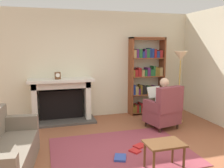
# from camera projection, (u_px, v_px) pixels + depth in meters

# --- Properties ---
(ground) EXTENTS (14.00, 14.00, 0.00)m
(ground) POSITION_uv_depth(u_px,v_px,m) (127.00, 159.00, 3.83)
(ground) COLOR #925437
(back_wall) EXTENTS (5.60, 0.10, 2.70)m
(back_wall) POSITION_uv_depth(u_px,v_px,m) (94.00, 65.00, 6.03)
(back_wall) COLOR beige
(back_wall) RESTS_ON ground
(side_wall_right) EXTENTS (0.10, 5.20, 2.70)m
(side_wall_right) POSITION_uv_depth(u_px,v_px,m) (215.00, 66.00, 5.52)
(side_wall_right) COLOR beige
(side_wall_right) RESTS_ON ground
(area_rug) EXTENTS (2.40, 1.80, 0.01)m
(area_rug) POSITION_uv_depth(u_px,v_px,m) (121.00, 151.00, 4.11)
(area_rug) COLOR #903B48
(area_rug) RESTS_ON ground
(fireplace) EXTENTS (1.56, 0.64, 1.06)m
(fireplace) POSITION_uv_depth(u_px,v_px,m) (62.00, 98.00, 5.68)
(fireplace) COLOR #4C4742
(fireplace) RESTS_ON ground
(mantel_clock) EXTENTS (0.14, 0.14, 0.16)m
(mantel_clock) POSITION_uv_depth(u_px,v_px,m) (58.00, 76.00, 5.47)
(mantel_clock) COLOR brown
(mantel_clock) RESTS_ON fireplace
(bookshelf) EXTENTS (0.94, 0.32, 2.05)m
(bookshelf) POSITION_uv_depth(u_px,v_px,m) (147.00, 77.00, 6.26)
(bookshelf) COLOR brown
(bookshelf) RESTS_ON ground
(armchair_reading) EXTENTS (0.77, 0.75, 0.97)m
(armchair_reading) POSITION_uv_depth(u_px,v_px,m) (164.00, 110.00, 5.18)
(armchair_reading) COLOR #331E14
(armchair_reading) RESTS_ON ground
(seated_reader) EXTENTS (0.44, 0.58, 1.14)m
(seated_reader) POSITION_uv_depth(u_px,v_px,m) (161.00, 100.00, 5.24)
(seated_reader) COLOR silver
(seated_reader) RESTS_ON ground
(sofa_floral) EXTENTS (0.91, 1.77, 0.85)m
(sofa_floral) POSITION_uv_depth(u_px,v_px,m) (1.00, 154.00, 3.31)
(sofa_floral) COLOR #776B5B
(sofa_floral) RESTS_ON ground
(side_table) EXTENTS (0.56, 0.39, 0.43)m
(side_table) POSITION_uv_depth(u_px,v_px,m) (164.00, 147.00, 3.42)
(side_table) COLOR brown
(side_table) RESTS_ON ground
(scattered_books) EXTENTS (0.76, 0.61, 0.03)m
(scattered_books) POSITION_uv_depth(u_px,v_px,m) (130.00, 152.00, 4.00)
(scattered_books) COLOR red
(scattered_books) RESTS_ON area_rug
(floor_lamp) EXTENTS (0.32, 0.32, 1.70)m
(floor_lamp) POSITION_uv_depth(u_px,v_px,m) (180.00, 62.00, 5.49)
(floor_lamp) COLOR #B7933F
(floor_lamp) RESTS_ON ground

